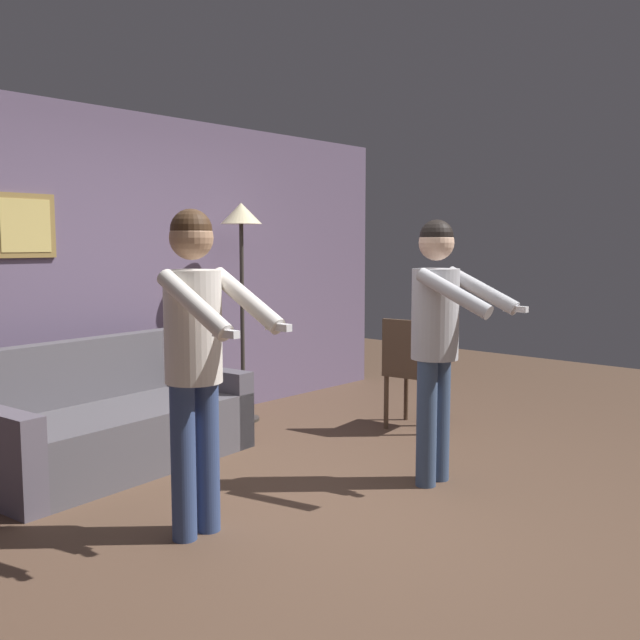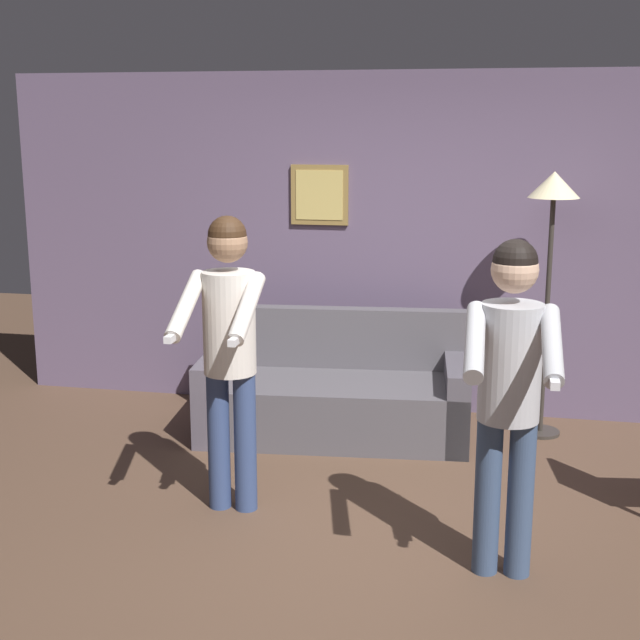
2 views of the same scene
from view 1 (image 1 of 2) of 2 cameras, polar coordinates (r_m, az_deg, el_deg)
name	(u,v)px [view 1 (image 1 of 2)]	position (r m, az deg, el deg)	size (l,w,h in m)	color
ground_plane	(327,503)	(4.41, 0.60, -14.41)	(12.00, 12.00, 0.00)	brown
back_wall_assembly	(111,275)	(5.90, -16.37, 3.50)	(6.40, 0.09, 2.60)	slate
couch	(112,427)	(5.22, -16.28, -8.22)	(1.97, 1.02, 0.87)	#524E54
torchiere_lamp	(241,237)	(6.17, -6.31, 6.61)	(0.36, 0.36, 1.89)	#332D28
person_standing_left	(196,341)	(3.74, -9.92, -1.65)	(0.43, 0.68, 1.73)	navy
person_standing_right	(438,326)	(4.58, 9.38, -0.47)	(0.44, 0.69, 1.70)	#394C6C
dining_chair_distant	(411,367)	(5.97, 7.30, -3.75)	(0.47, 0.47, 0.93)	#4C3828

